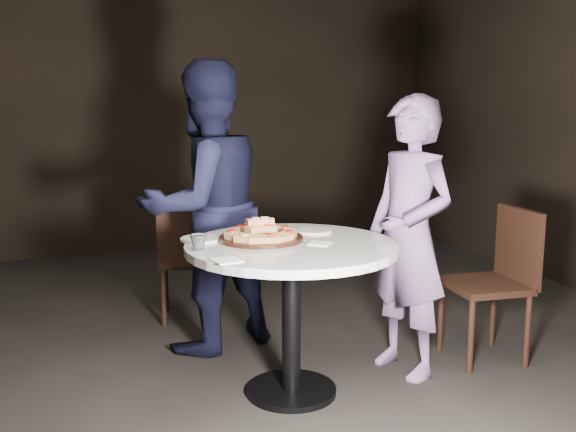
{
  "coord_description": "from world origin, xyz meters",
  "views": [
    {
      "loc": [
        -0.96,
        -3.06,
        1.5
      ],
      "look_at": [
        0.14,
        -0.06,
        0.93
      ],
      "focal_mm": 40.0,
      "sensor_mm": 36.0,
      "label": 1
    }
  ],
  "objects": [
    {
      "name": "floor",
      "position": [
        0.0,
        0.0,
        0.0
      ],
      "size": [
        7.0,
        7.0,
        0.0
      ],
      "primitive_type": "plane",
      "color": "black",
      "rests_on": "ground"
    },
    {
      "name": "table",
      "position": [
        0.14,
        -0.11,
        0.65
      ],
      "size": [
        1.38,
        1.38,
        0.8
      ],
      "rotation": [
        0.0,
        0.0,
        -0.35
      ],
      "color": "black",
      "rests_on": "ground"
    },
    {
      "name": "serving_board",
      "position": [
        0.02,
        0.01,
        0.81
      ],
      "size": [
        0.45,
        0.45,
        0.02
      ],
      "primitive_type": "cylinder",
      "rotation": [
        0.0,
        0.0,
        0.04
      ],
      "color": "black",
      "rests_on": "table"
    },
    {
      "name": "focaccia_pile",
      "position": [
        0.02,
        0.01,
        0.85
      ],
      "size": [
        0.39,
        0.38,
        0.1
      ],
      "rotation": [
        0.0,
        0.0,
        0.26
      ],
      "color": "#C5834C",
      "rests_on": "serving_board"
    },
    {
      "name": "plate_left",
      "position": [
        -0.27,
        0.12,
        0.81
      ],
      "size": [
        0.25,
        0.25,
        0.01
      ],
      "primitive_type": "cylinder",
      "rotation": [
        0.0,
        0.0,
        -0.22
      ],
      "color": "white",
      "rests_on": "table"
    },
    {
      "name": "plate_right",
      "position": [
        0.36,
        0.12,
        0.81
      ],
      "size": [
        0.21,
        0.21,
        0.01
      ],
      "primitive_type": "cylinder",
      "rotation": [
        0.0,
        0.0,
        0.12
      ],
      "color": "white",
      "rests_on": "table"
    },
    {
      "name": "water_glass",
      "position": [
        -0.33,
        -0.1,
        0.84
      ],
      "size": [
        0.11,
        0.11,
        0.08
      ],
      "primitive_type": "imported",
      "rotation": [
        0.0,
        0.0,
        -0.42
      ],
      "color": "silver",
      "rests_on": "table"
    },
    {
      "name": "napkin_near",
      "position": [
        -0.26,
        -0.36,
        0.81
      ],
      "size": [
        0.14,
        0.14,
        0.01
      ],
      "primitive_type": "cube",
      "rotation": [
        0.0,
        0.0,
        0.18
      ],
      "color": "white",
      "rests_on": "table"
    },
    {
      "name": "napkin_far",
      "position": [
        0.27,
        -0.17,
        0.81
      ],
      "size": [
        0.14,
        0.14,
        0.01
      ],
      "primitive_type": "cube",
      "rotation": [
        0.0,
        0.0,
        -0.67
      ],
      "color": "white",
      "rests_on": "table"
    },
    {
      "name": "chair_far",
      "position": [
        -0.13,
        1.2,
        0.48
      ],
      "size": [
        0.46,
        0.48,
        0.83
      ],
      "rotation": [
        0.0,
        0.0,
        2.92
      ],
      "color": "black",
      "rests_on": "ground"
    },
    {
      "name": "chair_right",
      "position": [
        1.46,
        -0.07,
        0.52
      ],
      "size": [
        0.48,
        0.46,
        0.9
      ],
      "rotation": [
        0.0,
        0.0,
        -1.67
      ],
      "color": "black",
      "rests_on": "ground"
    },
    {
      "name": "diner_navy",
      "position": [
        -0.11,
        0.7,
        0.88
      ],
      "size": [
        1.02,
        0.91,
        1.75
      ],
      "primitive_type": "imported",
      "rotation": [
        0.0,
        0.0,
        3.48
      ],
      "color": "black",
      "rests_on": "ground"
    },
    {
      "name": "diner_teal",
      "position": [
        0.85,
        -0.06,
        0.77
      ],
      "size": [
        0.5,
        0.64,
        1.55
      ],
      "primitive_type": "imported",
      "rotation": [
        0.0,
        0.0,
        -1.31
      ],
      "color": "slate",
      "rests_on": "ground"
    }
  ]
}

